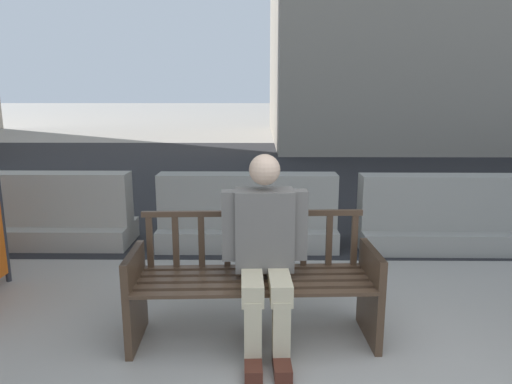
% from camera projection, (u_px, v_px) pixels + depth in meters
% --- Properties ---
extents(street_asphalt, '(120.00, 12.00, 0.01)m').
position_uv_depth(street_asphalt, '(290.00, 169.00, 10.65)').
color(street_asphalt, black).
rests_on(street_asphalt, ground).
extents(street_bench, '(1.71, 0.60, 0.88)m').
position_uv_depth(street_bench, '(254.00, 285.00, 3.18)').
color(street_bench, '#473323').
rests_on(street_bench, ground).
extents(seated_person, '(0.58, 0.73, 1.31)m').
position_uv_depth(seated_person, '(265.00, 248.00, 3.07)').
color(seated_person, '#66605B').
rests_on(seated_person, ground).
extents(jersey_barrier_centre, '(2.00, 0.68, 0.84)m').
position_uv_depth(jersey_barrier_centre, '(248.00, 217.00, 5.18)').
color(jersey_barrier_centre, gray).
rests_on(jersey_barrier_centre, ground).
extents(jersey_barrier_left, '(2.00, 0.69, 0.84)m').
position_uv_depth(jersey_barrier_left, '(44.00, 215.00, 5.25)').
color(jersey_barrier_left, '#9E998E').
rests_on(jersey_barrier_left, ground).
extents(jersey_barrier_right, '(2.00, 0.69, 0.84)m').
position_uv_depth(jersey_barrier_right, '(449.00, 219.00, 5.10)').
color(jersey_barrier_right, gray).
rests_on(jersey_barrier_right, ground).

